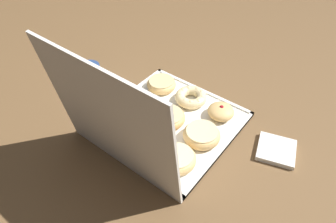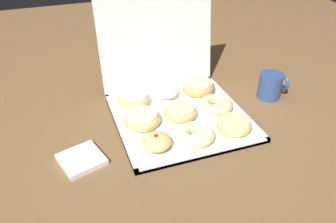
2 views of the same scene
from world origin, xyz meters
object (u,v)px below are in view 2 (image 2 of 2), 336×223
at_px(glazed_ring_donut_4, 181,111).
at_px(jelly_filled_donut_0, 156,142).
at_px(glazed_ring_donut_3, 142,119).
at_px(glazed_ring_donut_6, 134,99).
at_px(donut_box, 180,117).
at_px(napkin_stack, 82,159).
at_px(cruller_donut_1, 195,134).
at_px(cruller_donut_5, 216,104).
at_px(glazed_ring_donut_8, 198,87).
at_px(glazed_ring_donut_2, 234,125).
at_px(coffee_mug, 271,85).
at_px(powdered_filled_donut_7, 168,91).

bearing_deg(glazed_ring_donut_4, jelly_filled_donut_0, -134.52).
xyz_separation_m(glazed_ring_donut_3, glazed_ring_donut_6, (0.00, 0.13, -0.00)).
distance_m(donut_box, napkin_stack, 0.36).
relative_size(cruller_donut_1, cruller_donut_5, 1.01).
height_order(jelly_filled_donut_0, cruller_donut_1, jelly_filled_donut_0).
distance_m(cruller_donut_1, glazed_ring_donut_8, 0.29).
xyz_separation_m(jelly_filled_donut_0, glazed_ring_donut_4, (0.13, 0.13, -0.00)).
distance_m(glazed_ring_donut_2, glazed_ring_donut_3, 0.29).
height_order(cruller_donut_1, glazed_ring_donut_2, cruller_donut_1).
height_order(coffee_mug, napkin_stack, coffee_mug).
bearing_deg(glazed_ring_donut_6, glazed_ring_donut_3, -92.23).
height_order(glazed_ring_donut_2, cruller_donut_5, cruller_donut_5).
distance_m(jelly_filled_donut_0, glazed_ring_donut_6, 0.25).
height_order(glazed_ring_donut_4, cruller_donut_5, cruller_donut_5).
bearing_deg(jelly_filled_donut_0, cruller_donut_1, -1.01).
relative_size(jelly_filled_donut_0, glazed_ring_donut_6, 0.80).
relative_size(glazed_ring_donut_3, glazed_ring_donut_8, 0.97).
height_order(cruller_donut_1, glazed_ring_donut_6, same).
height_order(donut_box, glazed_ring_donut_4, glazed_ring_donut_4).
distance_m(cruller_donut_5, glazed_ring_donut_8, 0.13).
bearing_deg(cruller_donut_1, glazed_ring_donut_4, 87.89).
relative_size(jelly_filled_donut_0, glazed_ring_donut_8, 0.73).
relative_size(cruller_donut_1, glazed_ring_donut_3, 0.96).
bearing_deg(donut_box, coffee_mug, 3.39).
height_order(cruller_donut_5, glazed_ring_donut_6, glazed_ring_donut_6).
height_order(donut_box, napkin_stack, napkin_stack).
relative_size(glazed_ring_donut_2, cruller_donut_5, 0.98).
distance_m(glazed_ring_donut_4, coffee_mug, 0.36).
bearing_deg(cruller_donut_1, powdered_filled_donut_7, 88.64).
relative_size(donut_box, glazed_ring_donut_4, 3.75).
bearing_deg(powdered_filled_donut_7, jelly_filled_donut_0, -116.45).
xyz_separation_m(jelly_filled_donut_0, cruller_donut_1, (0.12, -0.00, -0.00)).
relative_size(glazed_ring_donut_6, powdered_filled_donut_7, 1.39).
bearing_deg(cruller_donut_1, donut_box, 88.95).
bearing_deg(glazed_ring_donut_8, cruller_donut_5, -85.46).
relative_size(jelly_filled_donut_0, glazed_ring_donut_4, 0.80).
distance_m(cruller_donut_1, glazed_ring_donut_4, 0.13).
height_order(donut_box, glazed_ring_donut_3, glazed_ring_donut_3).
relative_size(glazed_ring_donut_4, cruller_donut_5, 1.00).
distance_m(glazed_ring_donut_4, napkin_stack, 0.36).
relative_size(glazed_ring_donut_3, glazed_ring_donut_4, 1.06).
relative_size(glazed_ring_donut_8, napkin_stack, 1.09).
distance_m(cruller_donut_1, glazed_ring_donut_6, 0.28).
height_order(jelly_filled_donut_0, cruller_donut_5, jelly_filled_donut_0).
xyz_separation_m(glazed_ring_donut_4, cruller_donut_5, (0.13, 0.00, 0.00)).
bearing_deg(powdered_filled_donut_7, cruller_donut_1, -91.36).
xyz_separation_m(donut_box, glazed_ring_donut_4, (0.00, 0.00, 0.02)).
bearing_deg(glazed_ring_donut_6, donut_box, -44.20).
bearing_deg(powdered_filled_donut_7, donut_box, -91.68).
bearing_deg(glazed_ring_donut_6, cruller_donut_5, -25.09).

